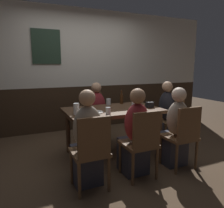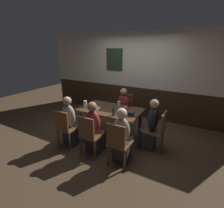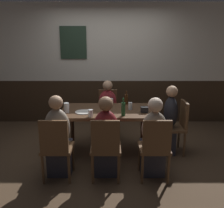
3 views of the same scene
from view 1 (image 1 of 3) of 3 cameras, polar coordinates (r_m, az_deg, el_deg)
The scene contains 21 objects.
ground_plane at distance 3.58m, azimuth 0.21°, elevation -12.95°, with size 12.00×12.00×0.00m, color #4C3826.
wall_back at distance 4.85m, azimuth -8.00°, elevation 8.81°, with size 6.40×0.13×2.60m.
dining_table at distance 3.38m, azimuth 0.22°, elevation -2.76°, with size 1.47×0.88×0.74m.
chair_right_near at distance 3.08m, azimuth 18.19°, elevation -7.56°, with size 0.40×0.40×0.88m.
chair_left_near at distance 2.44m, azimuth -5.48°, elevation -11.77°, with size 0.40×0.40×0.88m.
chair_mid_far at distance 4.19m, azimuth -4.61°, elevation -2.44°, with size 0.40×0.40×0.88m.
chair_head_east at distance 4.02m, azimuth 15.36°, elevation -3.32°, with size 0.40×0.40×0.88m.
chair_mid_near at distance 2.70m, azimuth 7.82°, elevation -9.62°, with size 0.40×0.40×0.88m.
person_right_near at distance 3.20m, azimuth 16.19°, elevation -7.26°, with size 0.34×0.37×1.12m.
person_left_near at distance 2.59m, azimuth -6.65°, elevation -10.84°, with size 0.34×0.37×1.14m.
person_mid_far at distance 4.05m, azimuth -3.83°, elevation -3.39°, with size 0.34×0.37×1.10m.
person_head_east at distance 3.92m, azimuth 13.50°, elevation -3.85°, with size 0.37×0.34×1.14m.
person_mid_near at distance 2.84m, azimuth 6.05°, elevation -9.01°, with size 0.34×0.37×1.13m.
pint_glass_pale at distance 3.67m, azimuth -0.93°, elevation 0.44°, with size 0.08×0.08×0.11m.
pint_glass_stout at distance 3.00m, azimuth -9.39°, elevation -1.45°, with size 0.08×0.08×0.16m.
tumbler_water at distance 2.94m, azimuth -1.03°, elevation -1.97°, with size 0.07×0.07×0.11m.
beer_glass_tall at distance 3.54m, azimuth 5.70°, elevation 0.07°, with size 0.06×0.06×0.12m.
beer_bottle_green at distance 3.19m, azimuth 6.63°, elevation -0.01°, with size 0.06×0.06×0.27m.
beer_bottle_brown at distance 3.81m, azimuth 2.54°, elevation 1.48°, with size 0.06×0.06×0.24m.
plate_white_large at distance 3.10m, azimuth -4.76°, elevation -2.17°, with size 0.27×0.27×0.01m, color white.
condiment_caddy at distance 3.52m, azimuth 9.92°, elevation -0.19°, with size 0.11×0.09×0.09m, color black.
Camera 1 is at (-1.36, -3.00, 1.40)m, focal length 34.65 mm.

